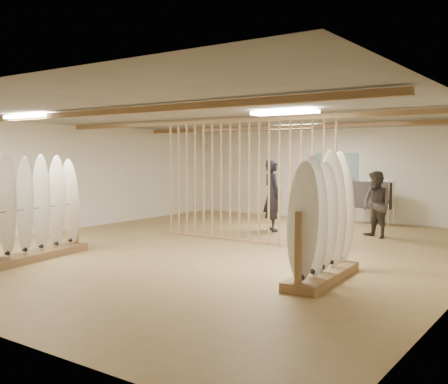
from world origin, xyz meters
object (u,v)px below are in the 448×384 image
Objects in this scene: clothing_rack_b at (371,195)px; shopper_a at (272,190)px; rack_left at (34,225)px; clothing_rack_a at (319,187)px; shopper_b at (377,200)px; rack_right at (323,238)px.

clothing_rack_b is 3.11m from shopper_a.
rack_left is 8.79m from clothing_rack_a.
rack_left is at bearing -89.17° from clothing_rack_a.
shopper_a reaches higher than clothing_rack_a.
shopper_a is 1.17× the size of shopper_b.
shopper_b reaches higher than clothing_rack_a.
clothing_rack_a reaches higher than clothing_rack_b.
shopper_b is (4.46, 6.33, 0.24)m from rack_left.
clothing_rack_b is (1.63, -0.09, -0.16)m from clothing_rack_a.
clothing_rack_b is at bearing 99.46° from rack_right.
rack_right is at bearing 164.07° from shopper_a.
rack_right is 1.61× the size of clothing_rack_b.
clothing_rack_b is (3.56, 8.48, 0.19)m from rack_left.
shopper_a reaches higher than clothing_rack_b.
shopper_b is at bearing -27.95° from clothing_rack_a.
rack_left is at bearing -97.38° from shopper_b.
shopper_b is (2.54, -2.24, -0.11)m from clothing_rack_a.
rack_left is 1.58× the size of clothing_rack_a.
shopper_b is at bearing -134.50° from shopper_a.
rack_left is 1.17× the size of rack_right.
clothing_rack_a is 1.19× the size of clothing_rack_b.
shopper_a reaches higher than rack_left.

